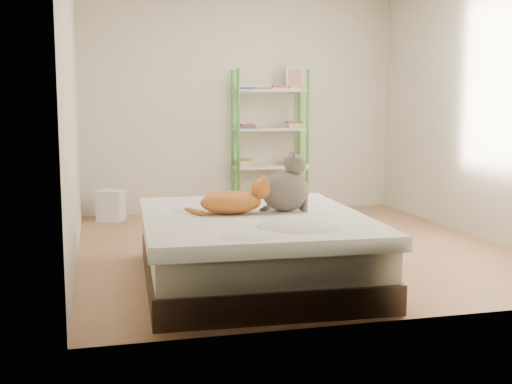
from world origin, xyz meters
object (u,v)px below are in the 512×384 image
object	(u,v)px
orange_cat	(231,199)
grey_cat	(285,182)
bed	(253,248)
shelf_unit	(270,136)
cardboard_box	(293,216)
white_bin	(111,205)

from	to	relation	value
orange_cat	grey_cat	xyz separation A→B (m)	(0.41, 0.01, 0.11)
bed	shelf_unit	xyz separation A→B (m)	(0.94, 2.93, 0.66)
grey_cat	cardboard_box	world-z (taller)	grey_cat
bed	orange_cat	bearing A→B (deg)	163.88
orange_cat	grey_cat	world-z (taller)	grey_cat
shelf_unit	cardboard_box	bearing A→B (deg)	-95.37
orange_cat	shelf_unit	distance (m)	3.09
grey_cat	shelf_unit	world-z (taller)	shelf_unit
cardboard_box	orange_cat	bearing A→B (deg)	-129.81
shelf_unit	orange_cat	bearing A→B (deg)	-110.67
orange_cat	white_bin	xyz separation A→B (m)	(-0.80, 2.74, -0.43)
orange_cat	cardboard_box	xyz separation A→B (m)	(0.96, 1.57, -0.43)
orange_cat	grey_cat	distance (m)	0.43
cardboard_box	white_bin	size ratio (longest dim) A/B	1.49
bed	cardboard_box	world-z (taller)	bed
bed	cardboard_box	distance (m)	1.82
bed	orange_cat	distance (m)	0.39
cardboard_box	white_bin	world-z (taller)	cardboard_box
shelf_unit	cardboard_box	size ratio (longest dim) A/B	3.12
grey_cat	shelf_unit	xyz separation A→B (m)	(0.67, 2.87, 0.20)
shelf_unit	white_bin	distance (m)	2.03
orange_cat	bed	bearing A→B (deg)	-15.24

